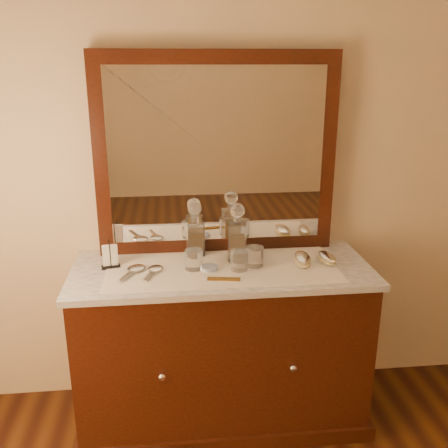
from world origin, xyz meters
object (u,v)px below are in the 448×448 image
at_px(comb, 224,279).
at_px(pin_dish, 209,268).
at_px(hand_mirror_outer, 134,270).
at_px(hand_mirror_inner, 154,270).
at_px(brush_near, 302,259).
at_px(dresser_cabinet, 222,346).
at_px(decanter_right, 237,238).
at_px(napkin_rack, 110,257).
at_px(brush_far, 327,258).
at_px(mirror_frame, 216,155).
at_px(decanter_left, 195,234).

bearing_deg(comb, pin_dish, 123.13).
height_order(hand_mirror_outer, hand_mirror_inner, hand_mirror_outer).
xyz_separation_m(brush_near, hand_mirror_inner, (-0.72, -0.02, -0.02)).
distance_m(dresser_cabinet, decanter_right, 0.57).
relative_size(napkin_rack, hand_mirror_inner, 0.70).
xyz_separation_m(napkin_rack, brush_near, (0.93, -0.07, -0.03)).
distance_m(brush_near, hand_mirror_inner, 0.72).
distance_m(pin_dish, brush_far, 0.58).
bearing_deg(mirror_frame, pin_dish, -102.81).
bearing_deg(decanter_right, comb, -110.77).
bearing_deg(brush_near, decanter_left, 160.46).
xyz_separation_m(brush_far, hand_mirror_outer, (-0.94, -0.01, -0.01)).
bearing_deg(napkin_rack, brush_near, -4.05).
bearing_deg(dresser_cabinet, mirror_frame, 90.00).
distance_m(dresser_cabinet, hand_mirror_outer, 0.61).
xyz_separation_m(dresser_cabinet, decanter_right, (0.09, 0.08, 0.55)).
height_order(comb, brush_near, brush_near).
xyz_separation_m(dresser_cabinet, brush_near, (0.39, -0.01, 0.47)).
relative_size(hand_mirror_outer, hand_mirror_inner, 1.11).
distance_m(comb, decanter_left, 0.36).
distance_m(pin_dish, brush_near, 0.46).
relative_size(dresser_cabinet, hand_mirror_outer, 6.60).
relative_size(pin_dish, decanter_left, 0.31).
bearing_deg(napkin_rack, decanter_left, 15.67).
bearing_deg(hand_mirror_outer, hand_mirror_inner, -6.04).
height_order(dresser_cabinet, decanter_right, decanter_right).
relative_size(mirror_frame, brush_near, 6.88).
height_order(mirror_frame, comb, mirror_frame).
xyz_separation_m(pin_dish, brush_far, (0.58, 0.02, 0.01)).
bearing_deg(decanter_left, hand_mirror_outer, -147.42).
xyz_separation_m(pin_dish, decanter_right, (0.15, 0.12, 0.10)).
distance_m(brush_near, brush_far, 0.13).
distance_m(comb, decanter_right, 0.28).
height_order(pin_dish, napkin_rack, napkin_rack).
bearing_deg(mirror_frame, brush_near, -33.11).
height_order(decanter_left, brush_far, decanter_left).
height_order(dresser_cabinet, hand_mirror_outer, hand_mirror_outer).
bearing_deg(decanter_left, comb, -71.48).
bearing_deg(dresser_cabinet, hand_mirror_outer, -177.13).
xyz_separation_m(napkin_rack, decanter_left, (0.41, 0.12, 0.06)).
relative_size(brush_far, hand_mirror_inner, 0.83).
height_order(dresser_cabinet, comb, comb).
height_order(pin_dish, brush_far, brush_far).
bearing_deg(napkin_rack, decanter_right, 2.88).
bearing_deg(decanter_right, hand_mirror_inner, -164.29).
distance_m(decanter_left, brush_far, 0.67).
xyz_separation_m(dresser_cabinet, napkin_rack, (-0.53, 0.05, 0.49)).
bearing_deg(pin_dish, decanter_right, 37.95).
relative_size(comb, napkin_rack, 1.12).
bearing_deg(hand_mirror_outer, brush_near, 0.59).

